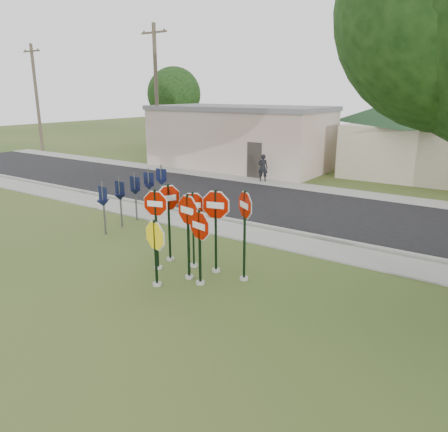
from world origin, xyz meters
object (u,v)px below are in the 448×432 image
Objects in this scene: pedestrian at (263,168)px; stop_sign_left at (156,219)px; stop_sign_center at (188,224)px; stop_sign_yellow at (155,246)px; utility_pole_near at (156,94)px.

stop_sign_left is at bearing 86.55° from pedestrian.
stop_sign_yellow is (-0.42, -0.88, -0.47)m from stop_sign_center.
utility_pole_near is (-12.87, 14.03, 3.39)m from stop_sign_left.
stop_sign_left is 19.34m from utility_pole_near.
utility_pole_near is 9.94m from pedestrian.
stop_sign_yellow is at bearing 88.48° from pedestrian.
stop_sign_center is at bearing -44.92° from utility_pole_near.
stop_sign_left is (-0.78, 0.89, 0.41)m from stop_sign_yellow.
stop_sign_center is 0.27× the size of utility_pole_near.
stop_sign_yellow is at bearing -48.67° from stop_sign_left.
stop_sign_center is at bearing 64.34° from stop_sign_yellow.
pedestrian is (9.00, -0.90, -4.11)m from utility_pole_near.
utility_pole_near reaches higher than stop_sign_center.
pedestrian is (-3.87, 13.13, -0.72)m from stop_sign_left.
pedestrian is (-5.07, 13.13, -0.77)m from stop_sign_center.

